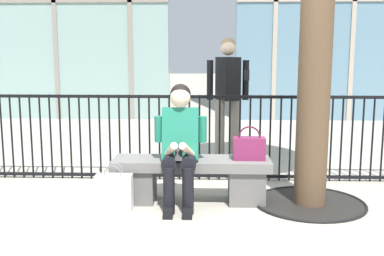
{
  "coord_description": "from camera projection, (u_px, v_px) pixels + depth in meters",
  "views": [
    {
      "loc": [
        0.18,
        -4.58,
        1.51
      ],
      "look_at": [
        0.0,
        0.1,
        0.75
      ],
      "focal_mm": 43.2,
      "sensor_mm": 36.0,
      "label": 1
    }
  ],
  "objects": [
    {
      "name": "bystander_at_railing",
      "position": [
        228.0,
        92.0,
        6.1
      ],
      "size": [
        0.55,
        0.43,
        1.71
      ],
      "color": "gray",
      "rests_on": "ground"
    },
    {
      "name": "ground_plane",
      "position": [
        192.0,
        201.0,
        4.76
      ],
      "size": [
        60.0,
        60.0,
        0.0
      ],
      "primitive_type": "plane",
      "color": "#A8A091"
    },
    {
      "name": "seated_person_with_phone",
      "position": [
        180.0,
        142.0,
        4.54
      ],
      "size": [
        0.52,
        0.66,
        1.21
      ],
      "color": "black",
      "rests_on": "ground"
    },
    {
      "name": "plaza_railing",
      "position": [
        194.0,
        137.0,
        5.5
      ],
      "size": [
        9.95,
        0.04,
        1.03
      ],
      "color": "black",
      "rests_on": "ground"
    },
    {
      "name": "handbag_on_bench",
      "position": [
        249.0,
        148.0,
        4.64
      ],
      "size": [
        0.32,
        0.16,
        0.34
      ],
      "color": "#7A234C",
      "rests_on": "stone_bench"
    },
    {
      "name": "stone_bench",
      "position": [
        192.0,
        176.0,
        4.72
      ],
      "size": [
        1.6,
        0.44,
        0.45
      ],
      "color": "slate",
      "rests_on": "ground"
    },
    {
      "name": "shopping_bag",
      "position": [
        114.0,
        193.0,
        4.42
      ],
      "size": [
        0.35,
        0.14,
        0.47
      ],
      "color": "white",
      "rests_on": "ground"
    }
  ]
}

